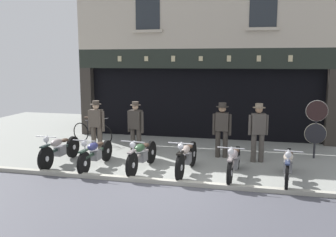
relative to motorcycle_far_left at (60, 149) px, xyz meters
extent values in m
cube|color=gray|center=(3.40, 3.97, -0.46)|extent=(21.42, 10.00, 0.08)
cube|color=#A5A395|center=(3.40, -0.95, -0.41)|extent=(21.42, 0.16, 0.18)
cube|color=black|center=(3.40, 6.27, 0.88)|extent=(8.67, 4.00, 2.60)
cube|color=#332D28|center=(-1.10, 4.15, 0.88)|extent=(0.44, 0.36, 2.60)
cube|color=#332D28|center=(7.89, 4.15, 0.88)|extent=(0.44, 0.36, 2.60)
cube|color=#23282D|center=(3.40, 4.52, 1.01)|extent=(8.29, 0.03, 2.18)
cube|color=black|center=(3.40, 4.09, 2.53)|extent=(9.42, 0.24, 0.70)
cube|color=#C6B789|center=(0.34, 3.96, 2.53)|extent=(0.14, 0.03, 0.20)
cube|color=#C6B789|center=(1.38, 3.96, 2.53)|extent=(0.14, 0.03, 0.18)
cube|color=#C6B789|center=(2.39, 3.96, 2.53)|extent=(0.14, 0.03, 0.21)
cube|color=#C6B789|center=(3.39, 3.96, 2.53)|extent=(0.14, 0.03, 0.17)
cube|color=#C6B789|center=(4.38, 3.96, 2.53)|extent=(0.14, 0.03, 0.21)
cube|color=#C6B789|center=(5.39, 3.96, 2.53)|extent=(0.14, 0.03, 0.20)
cube|color=#C6B789|center=(6.42, 3.96, 2.53)|extent=(0.14, 0.03, 0.21)
cube|color=#BAAE9B|center=(3.40, 4.17, 4.21)|extent=(9.42, 0.40, 2.66)
cube|color=#23282D|center=(1.45, 3.96, 4.21)|extent=(0.90, 0.02, 1.30)
cube|color=#BAAE9B|center=(1.45, 3.92, 3.51)|extent=(1.10, 0.12, 0.10)
cube|color=#23282D|center=(5.47, 3.96, 4.21)|extent=(0.90, 0.02, 1.30)
cube|color=#BAAE9B|center=(5.47, 3.92, 3.51)|extent=(1.10, 0.12, 0.10)
cylinder|color=black|center=(-0.03, -0.66, -0.10)|extent=(0.10, 0.65, 0.64)
cylinder|color=silver|center=(-0.03, -0.66, -0.10)|extent=(0.11, 0.15, 0.14)
cylinder|color=black|center=(0.03, 0.70, -0.10)|extent=(0.11, 0.65, 0.64)
cylinder|color=silver|center=(0.03, 0.70, -0.10)|extent=(0.12, 0.15, 0.14)
cube|color=black|center=(0.00, 0.02, 0.02)|extent=(0.13, 1.25, 0.07)
cube|color=slate|center=(0.00, 0.02, -0.05)|extent=(0.21, 0.33, 0.26)
ellipsoid|color=gray|center=(-0.01, -0.14, 0.22)|extent=(0.24, 0.47, 0.20)
ellipsoid|color=#38281E|center=(0.01, 0.27, 0.20)|extent=(0.21, 0.31, 0.10)
cube|color=black|center=(-0.03, -0.66, 0.24)|extent=(0.12, 0.36, 0.04)
sphere|color=silver|center=(-0.03, -0.60, 0.40)|extent=(0.15, 0.15, 0.15)
cylinder|color=silver|center=(-0.03, -0.60, 0.48)|extent=(0.62, 0.05, 0.02)
cylinder|color=silver|center=(-0.03, -0.62, 0.19)|extent=(0.05, 0.24, 0.62)
cylinder|color=black|center=(1.11, -0.77, -0.12)|extent=(0.09, 0.61, 0.60)
cylinder|color=silver|center=(1.11, -0.77, -0.12)|extent=(0.10, 0.14, 0.13)
cylinder|color=black|center=(1.16, 0.58, -0.12)|extent=(0.10, 0.61, 0.60)
cylinder|color=silver|center=(1.16, 0.58, -0.12)|extent=(0.11, 0.14, 0.13)
cube|color=#1F3227|center=(1.14, -0.10, 0.00)|extent=(0.12, 1.25, 0.07)
cube|color=slate|center=(1.14, -0.10, -0.07)|extent=(0.21, 0.33, 0.26)
ellipsoid|color=navy|center=(1.13, -0.26, 0.20)|extent=(0.24, 0.47, 0.20)
ellipsoid|color=#38281E|center=(1.15, 0.15, 0.18)|extent=(0.21, 0.31, 0.10)
cube|color=#1F3227|center=(1.11, -0.77, 0.20)|extent=(0.11, 0.36, 0.04)
sphere|color=silver|center=(1.11, -0.71, 0.38)|extent=(0.15, 0.15, 0.15)
cylinder|color=silver|center=(1.11, -0.71, 0.46)|extent=(0.62, 0.05, 0.02)
cylinder|color=silver|center=(1.11, -0.73, 0.17)|extent=(0.05, 0.29, 0.60)
cylinder|color=black|center=(2.36, -0.69, -0.11)|extent=(0.12, 0.64, 0.64)
cylinder|color=silver|center=(2.36, -0.69, -0.11)|extent=(0.11, 0.15, 0.14)
cylinder|color=black|center=(2.48, 0.65, -0.11)|extent=(0.13, 0.64, 0.64)
cylinder|color=silver|center=(2.48, 0.65, -0.11)|extent=(0.12, 0.15, 0.14)
cube|color=gray|center=(2.42, -0.02, 0.01)|extent=(0.18, 1.24, 0.07)
cube|color=slate|center=(2.42, -0.02, -0.06)|extent=(0.23, 0.34, 0.26)
ellipsoid|color=#2F4E31|center=(2.41, -0.18, 0.21)|extent=(0.26, 0.48, 0.20)
ellipsoid|color=#38281E|center=(2.44, 0.22, 0.19)|extent=(0.22, 0.32, 0.10)
cube|color=gray|center=(2.36, -0.69, 0.23)|extent=(0.13, 0.37, 0.04)
sphere|color=silver|center=(2.37, -0.63, 0.39)|extent=(0.15, 0.15, 0.15)
cylinder|color=silver|center=(2.37, -0.63, 0.47)|extent=(0.62, 0.08, 0.02)
cylinder|color=silver|center=(2.37, -0.65, 0.18)|extent=(0.06, 0.28, 0.61)
cylinder|color=black|center=(3.57, -0.68, -0.09)|extent=(0.12, 0.68, 0.68)
cylinder|color=silver|center=(3.57, -0.68, -0.09)|extent=(0.11, 0.16, 0.15)
cylinder|color=black|center=(3.66, 0.65, -0.09)|extent=(0.13, 0.68, 0.68)
cylinder|color=silver|center=(3.66, 0.65, -0.09)|extent=(0.12, 0.16, 0.15)
cube|color=black|center=(3.61, -0.01, 0.03)|extent=(0.15, 1.23, 0.07)
cube|color=slate|center=(3.61, -0.01, -0.04)|extent=(0.22, 0.33, 0.26)
ellipsoid|color=#AF9C91|center=(3.60, -0.17, 0.23)|extent=(0.25, 0.47, 0.20)
ellipsoid|color=#38281E|center=(3.63, 0.23, 0.21)|extent=(0.22, 0.31, 0.10)
cube|color=black|center=(3.57, -0.68, 0.27)|extent=(0.12, 0.37, 0.04)
sphere|color=silver|center=(3.57, -0.62, 0.41)|extent=(0.15, 0.15, 0.15)
cylinder|color=silver|center=(3.57, -0.62, 0.49)|extent=(0.62, 0.07, 0.02)
cylinder|color=silver|center=(3.57, -0.64, 0.20)|extent=(0.05, 0.23, 0.62)
cylinder|color=black|center=(4.76, -0.75, -0.12)|extent=(0.12, 0.62, 0.62)
cylinder|color=silver|center=(4.76, -0.75, -0.12)|extent=(0.11, 0.14, 0.14)
cylinder|color=black|center=(4.87, 0.63, -0.12)|extent=(0.13, 0.62, 0.62)
cylinder|color=silver|center=(4.87, 0.63, -0.12)|extent=(0.12, 0.14, 0.14)
cube|color=gray|center=(4.81, -0.06, 0.00)|extent=(0.18, 1.28, 0.07)
cube|color=slate|center=(4.81, -0.06, -0.07)|extent=(0.23, 0.34, 0.26)
ellipsoid|color=gray|center=(4.80, -0.22, 0.20)|extent=(0.26, 0.48, 0.20)
ellipsoid|color=#38281E|center=(4.83, 0.19, 0.18)|extent=(0.22, 0.32, 0.10)
cube|color=gray|center=(4.76, -0.75, 0.21)|extent=(0.13, 0.37, 0.04)
sphere|color=silver|center=(4.76, -0.69, 0.38)|extent=(0.15, 0.15, 0.15)
cylinder|color=silver|center=(4.76, -0.69, 0.46)|extent=(0.62, 0.08, 0.02)
cylinder|color=silver|center=(4.76, -0.71, 0.17)|extent=(0.06, 0.24, 0.62)
cylinder|color=black|center=(6.01, -0.77, -0.11)|extent=(0.14, 0.63, 0.63)
cylinder|color=silver|center=(6.01, -0.77, -0.11)|extent=(0.12, 0.15, 0.14)
cylinder|color=black|center=(6.18, 0.66, -0.11)|extent=(0.15, 0.64, 0.63)
cylinder|color=silver|center=(6.18, 0.66, -0.11)|extent=(0.13, 0.15, 0.14)
cube|color=#273150|center=(6.09, -0.06, 0.01)|extent=(0.23, 1.33, 0.07)
cube|color=slate|center=(6.09, -0.06, -0.06)|extent=(0.24, 0.34, 0.26)
ellipsoid|color=#AD9E8D|center=(6.07, -0.23, 0.21)|extent=(0.27, 0.48, 0.20)
ellipsoid|color=#38281E|center=(6.12, 0.20, 0.19)|extent=(0.23, 0.32, 0.10)
cube|color=#273150|center=(6.01, -0.77, 0.23)|extent=(0.14, 0.37, 0.04)
sphere|color=silver|center=(6.02, -0.72, 0.39)|extent=(0.15, 0.15, 0.15)
cylinder|color=silver|center=(6.02, -0.72, 0.47)|extent=(0.62, 0.10, 0.02)
cylinder|color=silver|center=(6.01, -0.74, 0.18)|extent=(0.07, 0.25, 0.62)
cylinder|color=brown|center=(0.63, 1.34, 0.00)|extent=(0.15, 0.15, 0.86)
cylinder|color=brown|center=(0.41, 1.36, 0.00)|extent=(0.15, 0.15, 0.86)
cube|color=brown|center=(0.52, 1.35, 0.69)|extent=(0.40, 0.26, 0.54)
cube|color=white|center=(0.53, 1.46, 0.75)|extent=(0.14, 0.03, 0.30)
cube|color=#47234C|center=(0.53, 1.48, 0.74)|extent=(0.05, 0.02, 0.28)
cylinder|color=brown|center=(0.75, 1.32, 0.60)|extent=(0.09, 0.09, 0.63)
cylinder|color=brown|center=(0.28, 1.37, 0.60)|extent=(0.09, 0.09, 0.63)
sphere|color=beige|center=(0.52, 1.35, 1.07)|extent=(0.20, 0.20, 0.20)
cylinder|color=#4C4238|center=(0.52, 1.35, 1.12)|extent=(0.34, 0.34, 0.01)
cylinder|color=#4C4238|center=(0.52, 1.35, 1.18)|extent=(0.21, 0.21, 0.11)
cylinder|color=#38332D|center=(1.84, 1.52, -0.02)|extent=(0.15, 0.15, 0.82)
cylinder|color=#38332D|center=(1.62, 1.57, -0.02)|extent=(0.15, 0.15, 0.82)
cube|color=#38332D|center=(1.73, 1.55, 0.66)|extent=(0.42, 0.30, 0.58)
cube|color=silver|center=(1.76, 1.66, 0.73)|extent=(0.14, 0.05, 0.32)
cube|color=#47234C|center=(1.76, 1.67, 0.72)|extent=(0.05, 0.02, 0.30)
cylinder|color=#38332D|center=(1.96, 1.50, 0.58)|extent=(0.09, 0.09, 0.65)
cylinder|color=#38332D|center=(1.50, 1.60, 0.58)|extent=(0.09, 0.09, 0.65)
sphere|color=tan|center=(1.73, 1.55, 1.05)|extent=(0.19, 0.19, 0.19)
cylinder|color=#4C4238|center=(1.73, 1.55, 1.11)|extent=(0.32, 0.32, 0.01)
cylinder|color=#4C4238|center=(1.73, 1.55, 1.16)|extent=(0.20, 0.20, 0.11)
cylinder|color=#38332D|center=(4.47, 1.74, -0.01)|extent=(0.15, 0.15, 0.83)
cylinder|color=#38332D|center=(4.25, 1.74, -0.01)|extent=(0.15, 0.15, 0.83)
cube|color=#38332D|center=(4.36, 1.74, 0.66)|extent=(0.38, 0.22, 0.55)
cube|color=white|center=(4.36, 1.86, 0.72)|extent=(0.14, 0.02, 0.31)
cube|color=#47234C|center=(4.36, 1.87, 0.71)|extent=(0.05, 0.01, 0.28)
cylinder|color=#38332D|center=(4.59, 1.74, 0.57)|extent=(0.09, 0.09, 0.63)
cylinder|color=#38332D|center=(4.12, 1.74, 0.57)|extent=(0.09, 0.09, 0.63)
sphere|color=#9E7A5B|center=(4.36, 1.74, 1.05)|extent=(0.22, 0.22, 0.22)
cylinder|color=#332D28|center=(4.36, 1.74, 1.11)|extent=(0.37, 0.37, 0.01)
cylinder|color=#332D28|center=(4.36, 1.74, 1.17)|extent=(0.23, 0.23, 0.12)
cylinder|color=#47423D|center=(5.51, 1.49, -0.01)|extent=(0.15, 0.15, 0.83)
cylinder|color=#47423D|center=(5.29, 1.44, -0.01)|extent=(0.15, 0.15, 0.83)
cube|color=#47423D|center=(5.40, 1.46, 0.68)|extent=(0.42, 0.29, 0.59)
cube|color=silver|center=(5.38, 1.58, 0.75)|extent=(0.14, 0.05, 0.33)
cube|color=brown|center=(5.37, 1.59, 0.74)|extent=(0.05, 0.02, 0.31)
cylinder|color=#47423D|center=(5.63, 1.51, 0.65)|extent=(0.09, 0.09, 0.57)
cylinder|color=#47423D|center=(5.17, 1.41, 0.65)|extent=(0.09, 0.09, 0.57)
sphere|color=#9E7A5B|center=(5.40, 1.46, 1.09)|extent=(0.21, 0.21, 0.21)
cylinder|color=#7F705B|center=(5.40, 1.46, 1.15)|extent=(0.35, 0.35, 0.01)
cylinder|color=#7F705B|center=(5.40, 1.46, 1.20)|extent=(0.22, 0.22, 0.11)
cylinder|color=#232328|center=(7.06, 2.24, 0.43)|extent=(0.06, 0.06, 1.71)
cylinder|color=black|center=(7.06, 2.22, 1.00)|extent=(0.60, 0.03, 0.60)
torus|color=silver|center=(7.06, 2.24, 1.00)|extent=(0.62, 0.04, 0.62)
cylinder|color=black|center=(7.06, 2.22, 0.32)|extent=(0.60, 0.03, 0.60)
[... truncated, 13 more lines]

